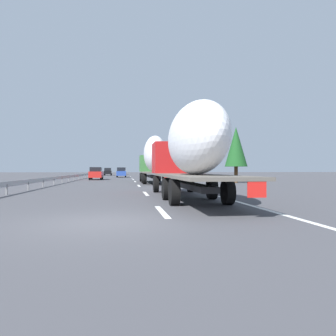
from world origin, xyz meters
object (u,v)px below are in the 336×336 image
Objects in this scene: truck_lead at (154,158)px; road_sign at (166,165)px; car_white_van at (123,171)px; truck_trailing at (190,148)px; car_black_suv at (108,172)px; car_red_compact at (96,173)px; car_blue_sedan at (121,172)px.

road_sign is (14.28, -3.10, -0.52)m from truck_lead.
car_white_van is at bearing 7.39° from road_sign.
car_black_suv is (65.88, 7.10, -1.51)m from truck_trailing.
road_sign is (1.66, -10.10, 1.26)m from car_red_compact.
truck_trailing is at bearing -167.42° from car_red_compact.
car_blue_sedan is (45.34, 3.62, -1.52)m from truck_trailing.
truck_trailing is 3.44× the size of car_blue_sedan.
car_black_suv is 0.90× the size of car_white_van.
road_sign is (-12.31, -6.72, 1.24)m from car_blue_sedan.
car_black_suv reaches higher than car_blue_sedan.
truck_trailing reaches higher than car_white_van.
car_red_compact is at bearing 176.22° from car_white_van.
truck_trailing is 4.50× the size of road_sign.
car_red_compact is at bearing 166.38° from car_blue_sedan.
car_white_van is (38.74, -0.10, 0.01)m from car_blue_sedan.
car_red_compact is (31.37, 7.00, -1.54)m from truck_trailing.
truck_lead reaches higher than car_blue_sedan.
car_red_compact is at bearing 29.02° from truck_lead.
car_blue_sedan is 38.74m from car_white_van.
car_red_compact is at bearing 99.33° from road_sign.
car_black_suv is at bearing 168.87° from car_white_van.
truck_trailing is at bearing -173.85° from car_black_suv.
car_blue_sedan is at bearing 28.63° from road_sign.
truck_lead is at bearing -150.98° from car_red_compact.
truck_trailing is 45.51m from car_blue_sedan.
car_red_compact is 1.05× the size of car_blue_sedan.
truck_trailing is 66.28m from car_black_suv.
car_blue_sedan is 0.88× the size of car_white_van.
truck_lead is 14.62m from road_sign.
truck_trailing is 32.18m from car_red_compact.
truck_trailing is at bearing -175.44° from car_blue_sedan.
car_white_van reaches higher than car_blue_sedan.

